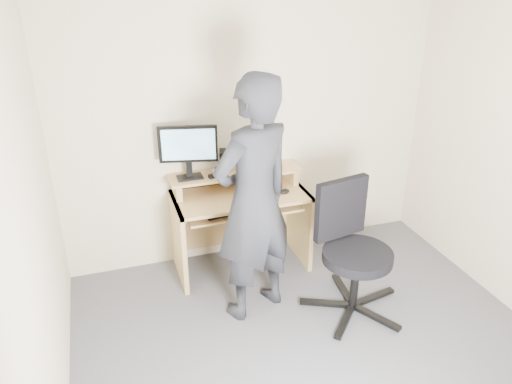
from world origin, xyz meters
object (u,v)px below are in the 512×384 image
desk (238,211)px  monitor (188,147)px  person (254,202)px  office_chair (351,245)px

desk → monitor: 0.77m
monitor → desk: bearing=5.4°
person → monitor: bearing=-88.3°
office_chair → person: person is taller
person → office_chair: bearing=142.1°
monitor → person: bearing=-53.3°
monitor → office_chair: bearing=-29.0°
office_chair → person: bearing=153.4°
desk → office_chair: size_ratio=1.13×
desk → person: 0.84m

